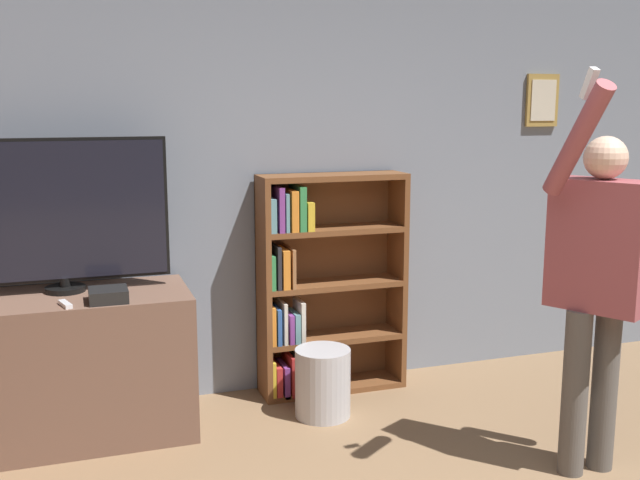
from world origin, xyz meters
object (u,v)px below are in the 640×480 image
at_px(game_console, 108,295).
at_px(person, 599,273).
at_px(television, 61,213).
at_px(bookshelf, 318,285).
at_px(waste_bin, 323,383).

height_order(game_console, person, person).
bearing_deg(television, bookshelf, 5.16).
distance_m(television, waste_bin, 1.80).
bearing_deg(waste_bin, game_console, -178.82).
height_order(bookshelf, waste_bin, bookshelf).
xyz_separation_m(television, game_console, (0.22, -0.29, -0.41)).
bearing_deg(person, bookshelf, -175.75).
bearing_deg(waste_bin, bookshelf, 75.19).
bearing_deg(waste_bin, television, 169.50).
bearing_deg(game_console, person, -24.97).
distance_m(television, game_console, 0.55).
distance_m(television, bookshelf, 1.64).
height_order(person, waste_bin, person).
relative_size(television, waste_bin, 2.79).
relative_size(bookshelf, person, 0.71).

